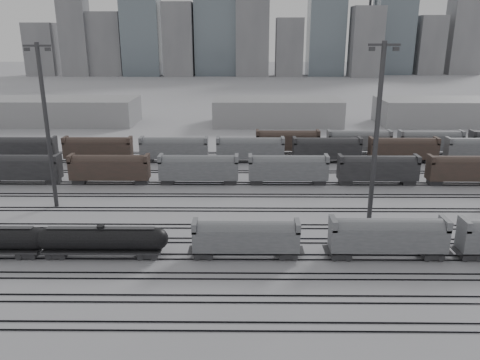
{
  "coord_description": "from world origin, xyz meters",
  "views": [
    {
      "loc": [
        -0.41,
        -53.38,
        27.4
      ],
      "look_at": [
        -1.06,
        21.64,
        4.0
      ],
      "focal_mm": 35.0,
      "sensor_mm": 36.0,
      "label": 1
    }
  ],
  "objects_px": {
    "hopper_car_a": "(246,236)",
    "hopper_car_b": "(388,235)",
    "tank_car_b": "(102,240)",
    "light_mast_c": "(377,134)"
  },
  "relations": [
    {
      "from": "hopper_car_a",
      "to": "light_mast_c",
      "type": "bearing_deg",
      "value": 28.8
    },
    {
      "from": "hopper_car_a",
      "to": "hopper_car_b",
      "type": "height_order",
      "value": "hopper_car_b"
    },
    {
      "from": "tank_car_b",
      "to": "hopper_car_b",
      "type": "distance_m",
      "value": 36.31
    },
    {
      "from": "hopper_car_a",
      "to": "light_mast_c",
      "type": "distance_m",
      "value": 23.62
    },
    {
      "from": "hopper_car_a",
      "to": "light_mast_c",
      "type": "xyz_separation_m",
      "value": [
        18.25,
        10.03,
        11.14
      ]
    },
    {
      "from": "tank_car_b",
      "to": "hopper_car_a",
      "type": "xyz_separation_m",
      "value": [
        18.37,
        -0.0,
        0.57
      ]
    },
    {
      "from": "tank_car_b",
      "to": "hopper_car_a",
      "type": "height_order",
      "value": "hopper_car_a"
    },
    {
      "from": "tank_car_b",
      "to": "light_mast_c",
      "type": "relative_size",
      "value": 0.64
    },
    {
      "from": "hopper_car_a",
      "to": "light_mast_c",
      "type": "height_order",
      "value": "light_mast_c"
    },
    {
      "from": "hopper_car_b",
      "to": "light_mast_c",
      "type": "bearing_deg",
      "value": 88.17
    }
  ]
}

